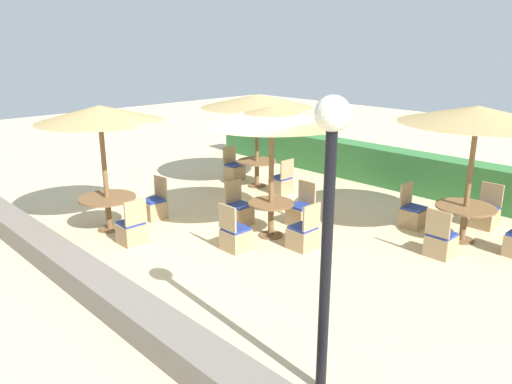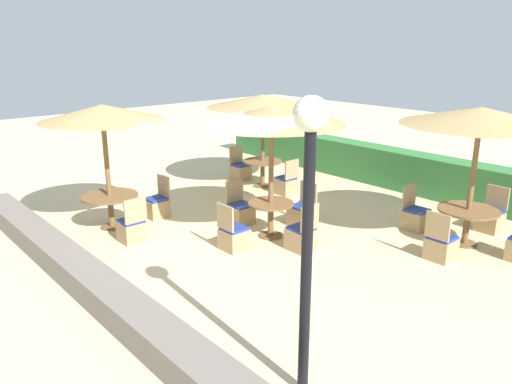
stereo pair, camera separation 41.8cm
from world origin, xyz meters
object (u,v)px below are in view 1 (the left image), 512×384
patio_chair_back_left_east (281,184)px  round_table_center (271,211)px  lamp_post (329,192)px  parasol_back_left (257,101)px  round_table_back_left (257,166)px  patio_chair_front_left_east (132,231)px  patio_chair_back_right_south (441,243)px  patio_chair_center_north (301,213)px  patio_chair_back_left_west (234,170)px  patio_chair_center_south (235,237)px  round_table_front_left (108,203)px  patio_chair_front_left_north (154,207)px  patio_chair_back_right_west (413,215)px  round_table_back_right (465,213)px  patio_chair_back_right_north (485,215)px  patio_chair_center_east (303,236)px  parasol_back_right (478,115)px  parasol_center (272,116)px  parasol_front_left (100,114)px  patio_chair_center_west (239,212)px

patio_chair_back_left_east → round_table_center: bearing=-140.7°
lamp_post → parasol_back_left: bearing=141.1°
round_table_back_left → round_table_center: 3.64m
round_table_center → patio_chair_front_left_east: patio_chair_front_left_east is taller
lamp_post → patio_chair_back_right_south: 4.99m
patio_chair_center_north → patio_chair_back_left_west: bearing=-20.4°
parasol_back_left → patio_chair_center_south: bearing=-49.3°
patio_chair_center_north → round_table_front_left: size_ratio=0.80×
patio_chair_front_left_north → patio_chair_front_left_east: bearing=130.0°
parasol_back_left → patio_chair_back_right_west: bearing=3.2°
round_table_back_left → round_table_back_right: 5.62m
patio_chair_front_left_north → patio_chair_back_right_north: bearing=-138.2°
patio_chair_center_east → round_table_front_left: size_ratio=0.80×
parasol_back_left → patio_chair_center_east: parasol_back_left is taller
patio_chair_center_east → round_table_back_left: bearing=57.7°
parasol_back_right → patio_chair_back_right_west: size_ratio=3.09×
round_table_back_right → patio_chair_front_left_north: bearing=-145.5°
lamp_post → patio_chair_center_east: bearing=133.9°
parasol_back_left → parasol_center: (2.81, -2.31, 0.14)m
patio_chair_back_left_west → round_table_center: size_ratio=1.01×
patio_chair_back_left_east → round_table_back_right: bearing=-86.7°
patio_chair_center_east → patio_chair_back_right_south: (1.97, 1.56, 0.00)m
patio_chair_back_left_west → round_table_front_left: patio_chair_back_left_west is taller
round_table_back_right → patio_chair_center_south: bearing=-128.1°
parasol_back_left → round_table_center: bearing=-39.5°
patio_chair_center_south → patio_chair_back_right_south: same height
patio_chair_back_right_north → patio_chair_back_left_east: bearing=16.2°
patio_chair_back_right_west → patio_chair_back_right_south: size_ratio=1.00×
patio_chair_center_east → patio_chair_front_left_north: (-3.42, -1.10, 0.00)m
parasol_front_left → lamp_post: bearing=-6.6°
lamp_post → round_table_center: 5.02m
patio_chair_front_left_east → patio_chair_back_right_south: 5.84m
patio_chair_front_left_north → patio_chair_front_left_east: 1.46m
patio_chair_center_west → patio_chair_front_left_east: same height
patio_chair_center_south → patio_chair_center_west: 1.42m
patio_chair_center_west → patio_chair_back_right_north: (3.77, 3.63, 0.00)m
parasol_center → patio_chair_center_south: parasol_center is taller
patio_chair_back_left_east → parasol_front_left: size_ratio=0.36×
round_table_back_left → patio_chair_center_north: 3.13m
parasol_center → parasol_back_left: bearing=140.5°
patio_chair_front_left_north → parasol_front_left: bearing=86.9°
round_table_back_left → patio_chair_back_left_west: size_ratio=1.13×
parasol_back_right → patio_chair_back_right_west: 2.49m
lamp_post → parasol_back_right: bearing=98.9°
round_table_center → patio_chair_back_right_north: (2.79, 3.65, -0.27)m
parasol_front_left → parasol_back_right: 7.20m
patio_chair_center_east → round_table_front_left: bearing=122.0°
patio_chair_back_left_east → parasol_back_left: bearing=89.0°
patio_chair_center_south → patio_chair_center_east: same height
patio_chair_center_west → patio_chair_back_right_west: (2.69, 2.55, 0.00)m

